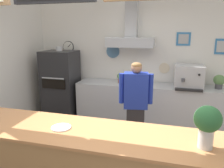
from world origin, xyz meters
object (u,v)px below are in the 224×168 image
pizza_oven (61,86)px  condiment_plate (61,127)px  potted_oregano (219,81)px  basil_vase (207,124)px  shop_worker (135,107)px  espresso_machine (189,77)px  potted_rosemary (121,77)px

pizza_oven → condiment_plate: (1.32, -2.46, 0.24)m
potted_oregano → basil_vase: size_ratio=0.71×
pizza_oven → basil_vase: pizza_oven is taller
pizza_oven → condiment_plate: 2.80m
shop_worker → espresso_machine: shop_worker is taller
pizza_oven → shop_worker: pizza_oven is taller
potted_rosemary → potted_oregano: bearing=1.1°
pizza_oven → condiment_plate: size_ratio=8.08×
pizza_oven → basil_vase: (2.72, -2.49, 0.46)m
condiment_plate → shop_worker: bearing=67.9°
condiment_plate → basil_vase: basil_vase is taller
potted_rosemary → basil_vase: bearing=-62.2°
potted_rosemary → potted_oregano: size_ratio=0.80×
potted_rosemary → basil_vase: 2.92m
espresso_machine → condiment_plate: bearing=-119.0°
espresso_machine → potted_rosemary: 1.36m
potted_rosemary → condiment_plate: bearing=-91.0°
potted_oregano → pizza_oven: bearing=-177.7°
shop_worker → condiment_plate: bearing=57.6°
potted_rosemary → condiment_plate: size_ratio=1.04×
potted_oregano → condiment_plate: potted_oregano is taller
pizza_oven → potted_rosemary: pizza_oven is taller
potted_oregano → basil_vase: (-0.56, -2.62, 0.16)m
potted_rosemary → basil_vase: size_ratio=0.57×
potted_oregano → condiment_plate: size_ratio=1.30×
espresso_machine → potted_oregano: (0.56, 0.06, -0.06)m
espresso_machine → potted_rosemary: size_ratio=2.52×
pizza_oven → espresso_machine: (2.72, 0.08, 0.35)m
shop_worker → potted_oregano: (1.41, 1.20, 0.25)m
potted_rosemary → pizza_oven: bearing=-176.0°
pizza_oven → basil_vase: bearing=-42.4°
pizza_oven → potted_rosemary: (1.36, 0.10, 0.26)m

